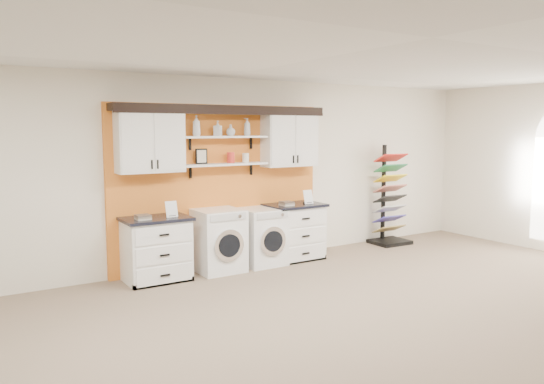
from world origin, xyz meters
TOP-DOWN VIEW (x-y plane):
  - floor at (0.00, 0.00)m, footprint 10.00×10.00m
  - ceiling at (0.00, 0.00)m, footprint 10.00×10.00m
  - wall_back at (0.00, 4.00)m, footprint 10.00×0.00m
  - accent_panel at (0.00, 3.96)m, footprint 3.40×0.07m
  - upper_cabinet_left at (-1.13, 3.79)m, footprint 0.90×0.35m
  - upper_cabinet_right at (1.13, 3.79)m, footprint 0.90×0.35m
  - shelf_lower at (0.00, 3.80)m, footprint 1.32×0.28m
  - shelf_upper at (0.00, 3.80)m, footprint 1.32×0.28m
  - crown_molding at (0.00, 3.81)m, footprint 3.30×0.41m
  - picture_frame at (-0.35, 3.85)m, footprint 0.18×0.02m
  - canister_red at (0.10, 3.80)m, footprint 0.11×0.11m
  - canister_cream at (0.35, 3.80)m, footprint 0.10×0.10m
  - base_cabinet_left at (-1.13, 3.64)m, footprint 0.89×0.66m
  - base_cabinet_right at (1.13, 3.64)m, footprint 0.90×0.66m
  - washer at (-0.20, 3.64)m, footprint 0.64×0.71m
  - dryer at (0.52, 3.64)m, footprint 0.61×0.71m
  - sample_rack at (3.22, 3.68)m, footprint 0.66×0.56m
  - soap_bottle_a at (-0.44, 3.80)m, footprint 0.14×0.14m
  - soap_bottle_b at (-0.11, 3.80)m, footprint 0.14×0.14m
  - soap_bottle_c at (0.10, 3.80)m, footprint 0.18×0.18m
  - soap_bottle_d at (0.38, 3.80)m, footprint 0.14×0.14m

SIDE VIEW (x-z plane):
  - floor at x=0.00m, z-range 0.00..0.00m
  - dryer at x=0.52m, z-range 0.00..0.86m
  - base_cabinet_left at x=-1.13m, z-range 0.00..0.87m
  - base_cabinet_right at x=1.13m, z-range 0.00..0.88m
  - washer at x=-0.20m, z-range 0.00..0.90m
  - sample_rack at x=3.22m, z-range -0.33..1.43m
  - accent_panel at x=0.00m, z-range 0.00..2.40m
  - wall_back at x=0.00m, z-range -3.60..6.40m
  - shelf_lower at x=0.00m, z-range 1.52..1.54m
  - canister_cream at x=0.35m, z-range 1.54..1.69m
  - canister_red at x=0.10m, z-range 1.54..1.71m
  - picture_frame at x=-0.35m, z-range 1.54..1.77m
  - upper_cabinet_left at x=-1.13m, z-range 1.46..2.30m
  - upper_cabinet_right at x=1.13m, z-range 1.46..2.30m
  - shelf_upper at x=0.00m, z-range 1.92..1.94m
  - soap_bottle_c at x=0.10m, z-range 1.95..2.11m
  - soap_bottle_b at x=-0.11m, z-range 1.95..2.16m
  - soap_bottle_d at x=0.38m, z-range 1.95..2.20m
  - soap_bottle_a at x=-0.44m, z-range 1.95..2.24m
  - crown_molding at x=0.00m, z-range 2.26..2.39m
  - ceiling at x=0.00m, z-range 2.80..2.80m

